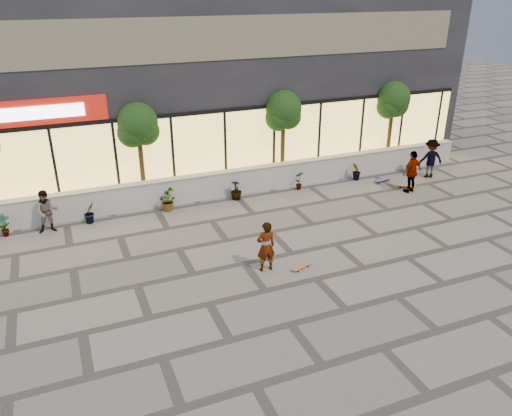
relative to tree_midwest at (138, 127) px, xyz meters
name	(u,v)px	position (x,y,z in m)	size (l,w,h in m)	color
ground	(316,279)	(3.50, -7.70, -2.99)	(80.00, 80.00, 0.00)	gray
planter_wall	(234,182)	(3.50, -0.70, -2.46)	(22.00, 0.42, 1.04)	beige
retail_building	(192,69)	(3.50, 4.79, 1.26)	(24.00, 9.17, 8.50)	black
shrub_a	(4,225)	(-5.00, -1.25, -2.58)	(0.43, 0.29, 0.81)	#143310
shrub_b	(90,212)	(-2.20, -1.25, -2.58)	(0.45, 0.36, 0.81)	#143310
shrub_c	(167,200)	(0.60, -1.25, -2.58)	(0.73, 0.63, 0.81)	#143310
shrub_d	(236,190)	(3.40, -1.25, -2.58)	(0.45, 0.45, 0.81)	#143310
shrub_e	(299,180)	(6.20, -1.25, -2.58)	(0.43, 0.29, 0.81)	#143310
shrub_f	(357,171)	(9.00, -1.25, -2.58)	(0.45, 0.36, 0.81)	#143310
tree_midwest	(138,127)	(0.00, 0.00, 0.00)	(1.60, 1.50, 3.92)	#452B18
tree_mideast	(283,113)	(6.00, 0.00, 0.00)	(1.60, 1.50, 3.92)	#452B18
tree_east	(393,102)	(11.50, 0.00, 0.00)	(1.60, 1.50, 3.92)	#452B18
skater_center	(266,246)	(2.34, -6.66, -2.19)	(0.58, 0.38, 1.59)	silver
skater_left	(47,212)	(-3.57, -1.48, -2.22)	(0.75, 0.58, 1.54)	tan
skater_right_near	(412,172)	(10.31, -3.26, -2.10)	(1.03, 0.43, 1.76)	silver
skater_right_far	(431,158)	(12.20, -2.14, -2.12)	(1.12, 0.64, 1.74)	maroon
skateboard_center	(301,267)	(3.36, -7.02, -2.91)	(0.72, 0.40, 0.08)	#9B5C32
skateboard_right_near	(406,186)	(10.50, -2.81, -2.91)	(0.78, 0.58, 0.10)	olive
skateboard_right_far	(383,180)	(10.00, -1.84, -2.90)	(0.88, 0.38, 0.10)	#524E90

